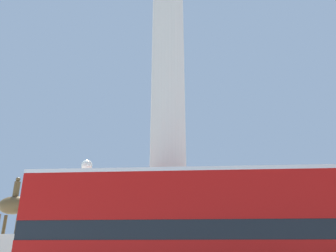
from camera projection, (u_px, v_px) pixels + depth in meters
The scene contains 3 objects.
monument_column at pixel (168, 137), 15.88m from camera, with size 5.38×5.38×21.95m.
bus_b at pixel (210, 234), 10.24m from camera, with size 11.49×3.50×4.17m.
street_lamp at pixel (83, 208), 13.64m from camera, with size 0.49×0.49×5.53m.
Camera 1 is at (2.21, -14.87, 1.82)m, focal length 35.00 mm.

